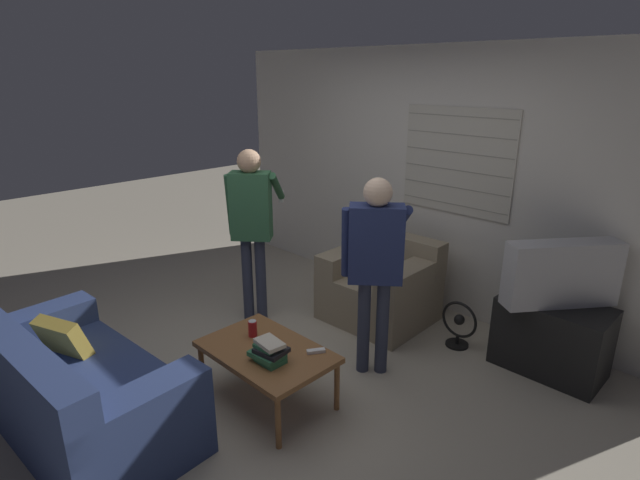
{
  "coord_description": "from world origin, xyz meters",
  "views": [
    {
      "loc": [
        2.7,
        -2.19,
        2.3
      ],
      "look_at": [
        -0.01,
        0.54,
        1.0
      ],
      "focal_mm": 28.0,
      "sensor_mm": 36.0,
      "label": 1
    }
  ],
  "objects_px": {
    "person_left_standing": "(252,216)",
    "floor_fan": "(459,325)",
    "armchair_beige": "(382,286)",
    "spare_remote": "(316,351)",
    "book_stack": "(269,352)",
    "couch_blue": "(75,391)",
    "soda_can": "(253,328)",
    "coffee_table": "(267,354)",
    "person_right_standing": "(376,254)",
    "tv": "(562,274)"
  },
  "relations": [
    {
      "from": "person_left_standing",
      "to": "floor_fan",
      "type": "distance_m",
      "value": 2.09
    },
    {
      "from": "armchair_beige",
      "to": "spare_remote",
      "type": "xyz_separation_m",
      "value": [
        0.51,
        -1.41,
        0.1
      ]
    },
    {
      "from": "armchair_beige",
      "to": "book_stack",
      "type": "xyz_separation_m",
      "value": [
        0.36,
        -1.71,
        0.17
      ]
    },
    {
      "from": "couch_blue",
      "to": "armchair_beige",
      "type": "height_order",
      "value": "couch_blue"
    },
    {
      "from": "soda_can",
      "to": "spare_remote",
      "type": "bearing_deg",
      "value": 18.47
    },
    {
      "from": "coffee_table",
      "to": "person_left_standing",
      "type": "distance_m",
      "value": 1.47
    },
    {
      "from": "couch_blue",
      "to": "floor_fan",
      "type": "relative_size",
      "value": 4.21
    },
    {
      "from": "spare_remote",
      "to": "armchair_beige",
      "type": "bearing_deg",
      "value": 142.45
    },
    {
      "from": "person_left_standing",
      "to": "couch_blue",
      "type": "bearing_deg",
      "value": -116.82
    },
    {
      "from": "coffee_table",
      "to": "person_left_standing",
      "type": "relative_size",
      "value": 0.58
    },
    {
      "from": "soda_can",
      "to": "person_right_standing",
      "type": "bearing_deg",
      "value": 57.26
    },
    {
      "from": "spare_remote",
      "to": "coffee_table",
      "type": "bearing_deg",
      "value": -109.85
    },
    {
      "from": "person_right_standing",
      "to": "book_stack",
      "type": "relative_size",
      "value": 6.18
    },
    {
      "from": "person_right_standing",
      "to": "spare_remote",
      "type": "xyz_separation_m",
      "value": [
        -0.01,
        -0.63,
        -0.57
      ]
    },
    {
      "from": "coffee_table",
      "to": "book_stack",
      "type": "xyz_separation_m",
      "value": [
        0.14,
        -0.08,
        0.11
      ]
    },
    {
      "from": "soda_can",
      "to": "spare_remote",
      "type": "distance_m",
      "value": 0.53
    },
    {
      "from": "tv",
      "to": "spare_remote",
      "type": "relative_size",
      "value": 6.22
    },
    {
      "from": "armchair_beige",
      "to": "floor_fan",
      "type": "xyz_separation_m",
      "value": [
        0.82,
        0.05,
        -0.12
      ]
    },
    {
      "from": "couch_blue",
      "to": "person_left_standing",
      "type": "distance_m",
      "value": 2.04
    },
    {
      "from": "person_right_standing",
      "to": "tv",
      "type": "bearing_deg",
      "value": 5.05
    },
    {
      "from": "book_stack",
      "to": "spare_remote",
      "type": "xyz_separation_m",
      "value": [
        0.15,
        0.3,
        -0.06
      ]
    },
    {
      "from": "tv",
      "to": "person_left_standing",
      "type": "height_order",
      "value": "person_left_standing"
    },
    {
      "from": "couch_blue",
      "to": "floor_fan",
      "type": "height_order",
      "value": "couch_blue"
    },
    {
      "from": "soda_can",
      "to": "floor_fan",
      "type": "relative_size",
      "value": 0.3
    },
    {
      "from": "armchair_beige",
      "to": "book_stack",
      "type": "bearing_deg",
      "value": 100.43
    },
    {
      "from": "armchair_beige",
      "to": "tv",
      "type": "distance_m",
      "value": 1.63
    },
    {
      "from": "couch_blue",
      "to": "person_left_standing",
      "type": "relative_size",
      "value": 1.07
    },
    {
      "from": "armchair_beige",
      "to": "soda_can",
      "type": "relative_size",
      "value": 7.6
    },
    {
      "from": "armchair_beige",
      "to": "coffee_table",
      "type": "distance_m",
      "value": 1.64
    },
    {
      "from": "tv",
      "to": "coffee_table",
      "type": "bearing_deg",
      "value": 2.53
    },
    {
      "from": "coffee_table",
      "to": "tv",
      "type": "bearing_deg",
      "value": 54.89
    },
    {
      "from": "book_stack",
      "to": "coffee_table",
      "type": "bearing_deg",
      "value": 148.48
    },
    {
      "from": "tv",
      "to": "floor_fan",
      "type": "height_order",
      "value": "tv"
    },
    {
      "from": "tv",
      "to": "person_left_standing",
      "type": "distance_m",
      "value": 2.64
    },
    {
      "from": "person_left_standing",
      "to": "floor_fan",
      "type": "bearing_deg",
      "value": -11.46
    },
    {
      "from": "armchair_beige",
      "to": "couch_blue",
      "type": "bearing_deg",
      "value": 79.81
    },
    {
      "from": "floor_fan",
      "to": "soda_can",
      "type": "bearing_deg",
      "value": -116.66
    },
    {
      "from": "person_left_standing",
      "to": "soda_can",
      "type": "bearing_deg",
      "value": -79.06
    },
    {
      "from": "tv",
      "to": "floor_fan",
      "type": "xyz_separation_m",
      "value": [
        -0.71,
        -0.18,
        -0.63
      ]
    },
    {
      "from": "person_left_standing",
      "to": "spare_remote",
      "type": "xyz_separation_m",
      "value": [
        1.37,
        -0.53,
        -0.61
      ]
    },
    {
      "from": "person_left_standing",
      "to": "spare_remote",
      "type": "bearing_deg",
      "value": -61.38
    },
    {
      "from": "armchair_beige",
      "to": "person_right_standing",
      "type": "xyz_separation_m",
      "value": [
        0.52,
        -0.78,
        0.67
      ]
    },
    {
      "from": "tv",
      "to": "person_right_standing",
      "type": "height_order",
      "value": "person_right_standing"
    },
    {
      "from": "armchair_beige",
      "to": "person_left_standing",
      "type": "relative_size",
      "value": 0.58
    },
    {
      "from": "person_right_standing",
      "to": "floor_fan",
      "type": "xyz_separation_m",
      "value": [
        0.3,
        0.83,
        -0.8
      ]
    },
    {
      "from": "book_stack",
      "to": "armchair_beige",
      "type": "bearing_deg",
      "value": 101.9
    },
    {
      "from": "soda_can",
      "to": "book_stack",
      "type": "bearing_deg",
      "value": -20.66
    },
    {
      "from": "armchair_beige",
      "to": "spare_remote",
      "type": "distance_m",
      "value": 1.5
    },
    {
      "from": "tv",
      "to": "floor_fan",
      "type": "bearing_deg",
      "value": -37.84
    },
    {
      "from": "couch_blue",
      "to": "armchair_beige",
      "type": "relative_size",
      "value": 1.85
    }
  ]
}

